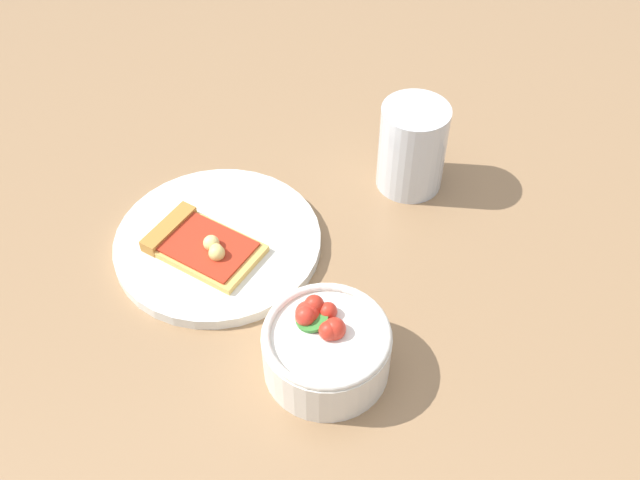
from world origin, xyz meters
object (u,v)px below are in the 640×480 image
pizza_slice_main (200,244)px  salad_bowl (326,348)px  soda_glass (412,151)px  plate (218,242)px

pizza_slice_main → salad_bowl: salad_bowl is taller
salad_bowl → soda_glass: 0.29m
plate → pizza_slice_main: bearing=59.1°
plate → soda_glass: bearing=-136.5°
plate → pizza_slice_main: 0.03m
pizza_slice_main → salad_bowl: bearing=151.6°
pizza_slice_main → soda_glass: soda_glass is taller
salad_bowl → soda_glass: (-0.02, -0.29, 0.02)m
pizza_slice_main → salad_bowl: size_ratio=1.10×
pizza_slice_main → salad_bowl: (-0.18, 0.10, 0.01)m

